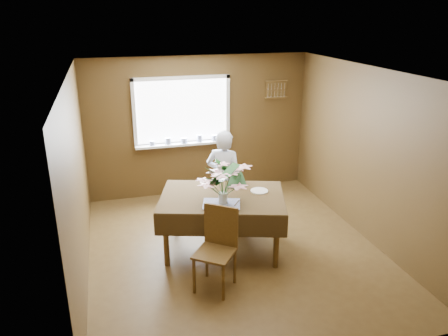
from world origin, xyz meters
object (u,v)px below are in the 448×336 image
object	(u,v)px
chair_near	(217,245)
dining_table	(222,203)
flower_bouquet	(223,179)
seated_woman	(224,179)
chair_far	(225,192)

from	to	relation	value
chair_near	dining_table	bearing A→B (deg)	108.46
dining_table	chair_near	xyz separation A→B (m)	(-0.28, -0.81, -0.17)
chair_near	flower_bouquet	world-z (taller)	flower_bouquet
seated_woman	chair_far	bearing A→B (deg)	-89.40
chair_far	chair_near	size ratio (longest dim) A/B	0.92
chair_near	seated_woman	xyz separation A→B (m)	(0.51, 1.55, 0.22)
chair_far	flower_bouquet	size ratio (longest dim) A/B	1.56
dining_table	chair_near	bearing A→B (deg)	-91.81
dining_table	seated_woman	bearing A→B (deg)	90.00
dining_table	chair_near	distance (m)	0.87
seated_woman	flower_bouquet	world-z (taller)	seated_woman
chair_far	flower_bouquet	distance (m)	1.27
chair_far	chair_near	distance (m)	1.72
flower_bouquet	dining_table	bearing A→B (deg)	77.82
flower_bouquet	seated_woman	bearing A→B (deg)	73.91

